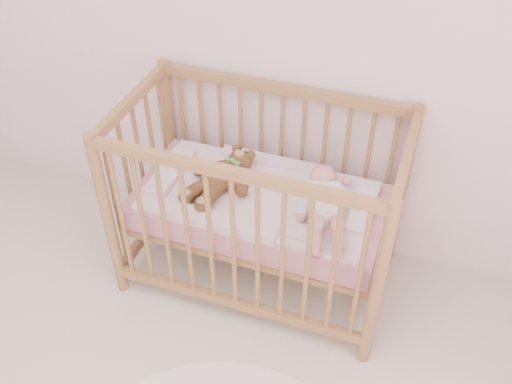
% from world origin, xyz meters
% --- Properties ---
extents(wall_back, '(4.00, 0.02, 2.70)m').
position_xyz_m(wall_back, '(0.00, 2.00, 1.35)').
color(wall_back, white).
rests_on(wall_back, floor).
extents(crib, '(1.36, 0.76, 1.00)m').
position_xyz_m(crib, '(0.27, 1.60, 0.50)').
color(crib, '#9E6543').
rests_on(crib, floor).
extents(mattress, '(1.22, 0.62, 0.13)m').
position_xyz_m(mattress, '(0.27, 1.60, 0.49)').
color(mattress, pink).
rests_on(mattress, crib).
extents(blanket, '(1.10, 0.58, 0.06)m').
position_xyz_m(blanket, '(0.27, 1.60, 0.56)').
color(blanket, '#F2A6C6').
rests_on(blanket, mattress).
extents(baby, '(0.44, 0.64, 0.14)m').
position_xyz_m(baby, '(0.60, 1.58, 0.64)').
color(baby, silver).
rests_on(baby, blanket).
extents(teddy_bear, '(0.47, 0.56, 0.14)m').
position_xyz_m(teddy_bear, '(0.07, 1.58, 0.65)').
color(teddy_bear, brown).
rests_on(teddy_bear, blanket).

